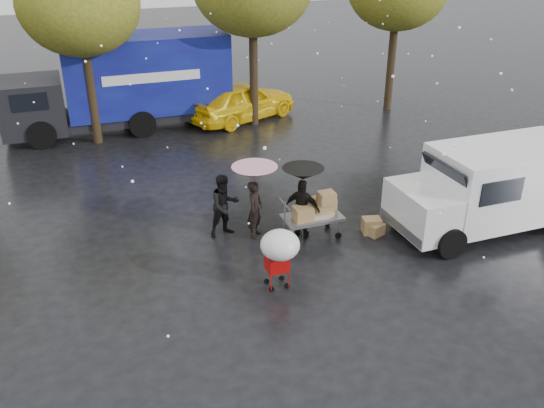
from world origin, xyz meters
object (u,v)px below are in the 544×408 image
object	(u,v)px
person_pink	(255,209)
vendor_cart	(316,211)
yellow_taxi	(242,101)
shopping_cart	(280,248)
person_black	(302,209)
white_van	(492,186)
blue_truck	(125,84)

from	to	relation	value
person_pink	vendor_cart	distance (m)	1.51
vendor_cart	yellow_taxi	distance (m)	9.85
shopping_cart	yellow_taxi	size ratio (longest dim) A/B	0.32
vendor_cart	yellow_taxi	size ratio (longest dim) A/B	0.33
person_black	yellow_taxi	xyz separation A→B (m)	(1.45, 9.66, 0.01)
person_pink	shopping_cart	distance (m)	2.50
shopping_cart	white_van	distance (m)	6.19
person_pink	vendor_cart	size ratio (longest dim) A/B	0.99
person_black	shopping_cart	bearing A→B (deg)	95.79
blue_truck	person_black	bearing A→B (deg)	-73.77
person_black	shopping_cart	distance (m)	2.47
blue_truck	yellow_taxi	bearing A→B (deg)	-6.27
blue_truck	person_pink	bearing A→B (deg)	-79.18
blue_truck	shopping_cart	bearing A→B (deg)	-82.65
shopping_cart	yellow_taxi	distance (m)	12.03
person_pink	white_van	distance (m)	6.08
white_van	vendor_cart	bearing A→B (deg)	166.45
yellow_taxi	white_van	bearing A→B (deg)	174.14
white_van	person_pink	bearing A→B (deg)	164.49
vendor_cart	shopping_cart	xyz separation A→B (m)	(-1.70, -1.91, 0.34)
person_pink	blue_truck	xyz separation A→B (m)	(-1.86, 9.71, 1.00)
person_pink	shopping_cart	bearing A→B (deg)	-146.12
shopping_cart	blue_truck	size ratio (longest dim) A/B	0.18
person_pink	white_van	world-z (taller)	white_van
person_pink	vendor_cart	bearing A→B (deg)	-70.90
person_pink	person_black	xyz separation A→B (m)	(1.10, -0.43, 0.02)
person_pink	shopping_cart	world-z (taller)	person_pink
person_pink	yellow_taxi	size ratio (longest dim) A/B	0.33
person_black	shopping_cart	size ratio (longest dim) A/B	1.06
shopping_cart	yellow_taxi	bearing A→B (deg)	76.36
person_pink	blue_truck	distance (m)	9.94
shopping_cart	white_van	size ratio (longest dim) A/B	0.30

